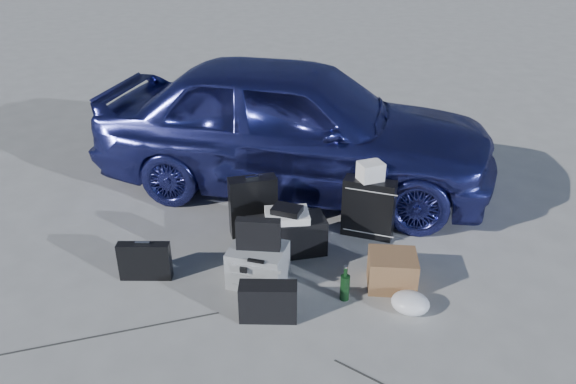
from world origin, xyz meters
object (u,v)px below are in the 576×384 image
Objects in this scene: suitcase_right at (368,208)px; duffel_bag at (287,236)px; pelican_case at (258,265)px; cardboard_box at (392,271)px; green_bottle at (345,283)px; briefcase at (145,261)px; suitcase_left at (253,206)px; car at (294,125)px.

suitcase_right is 0.87m from duffel_bag.
duffel_bag is at bearing 77.15° from pelican_case.
cardboard_box is at bearing -63.65° from suitcase_right.
duffel_bag is (0.24, 0.46, 0.01)m from pelican_case.
pelican_case is 0.78× the size of suitcase_right.
duffel_bag is 0.85m from green_bottle.
briefcase is 2.16m from suitcase_right.
suitcase_left reaches higher than suitcase_right.
duffel_bag is at bearing 151.10° from cardboard_box.
duffel_bag is (-0.06, -1.43, -0.57)m from car.
car is 2.00m from pelican_case.
briefcase is 1.30m from duffel_bag.
green_bottle is (0.73, -0.24, -0.01)m from pelican_case.
car reaches higher than cardboard_box.
car is 9.76× the size of briefcase.
duffel_bag is 1.77× the size of cardboard_box.
pelican_case is 1.04× the size of briefcase.
suitcase_left is 1.01× the size of suitcase_right.
green_bottle is at bearing -154.73° from cardboard_box.
car is 1.23m from suitcase_left.
car is at bearing 73.99° from duffel_bag.
suitcase_right is at bearing -133.60° from car.
suitcase_left is (0.89, 0.78, 0.13)m from briefcase.
cardboard_box is (0.91, -0.50, -0.03)m from duffel_bag.
car is 7.30× the size of suitcase_left.
briefcase is 0.75× the size of suitcase_left.
suitcase_left is at bearing 172.51° from car.
pelican_case is 1.15m from cardboard_box.
suitcase_left is 0.51m from duffel_bag.
briefcase reaches higher than cardboard_box.
pelican_case is at bearing 177.95° from cardboard_box.
suitcase_left is (-0.39, -1.08, -0.45)m from car.
suitcase_right is at bearing 9.22° from duffel_bag.
car is at bearing 142.13° from suitcase_right.
pelican_case is at bearing -123.99° from suitcase_right.
cardboard_box is at bearing 12.64° from pelican_case.
car is 2.19m from cardboard_box.
green_bottle is at bearing -87.75° from suitcase_right.
duffel_bag is at bearing -169.64° from car.
cardboard_box is at bearing -2.61° from briefcase.
suitcase_left is at bearing 111.48° from pelican_case.
briefcase reaches higher than pelican_case.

